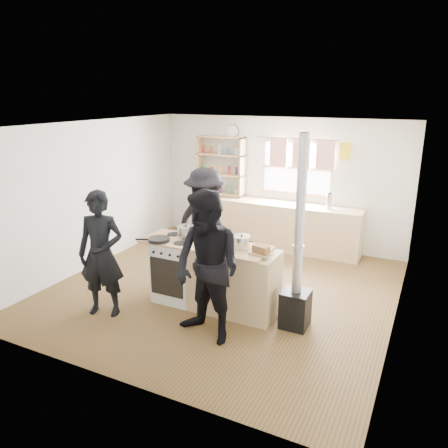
{
  "coord_description": "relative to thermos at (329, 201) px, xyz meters",
  "views": [
    {
      "loc": [
        2.76,
        -5.56,
        2.93
      ],
      "look_at": [
        0.08,
        -0.1,
        1.1
      ],
      "focal_mm": 35.0,
      "sensor_mm": 36.0,
      "label": 1
    }
  ],
  "objects": [
    {
      "name": "ground",
      "position": [
        -1.07,
        -2.22,
        -1.04
      ],
      "size": [
        5.0,
        5.0,
        0.01
      ],
      "primitive_type": "cube",
      "color": "brown",
      "rests_on": "ground"
    },
    {
      "name": "bread_board",
      "position": [
        -0.21,
        -2.83,
        -0.06
      ],
      "size": [
        0.32,
        0.26,
        0.12
      ],
      "color": "tan",
      "rests_on": "cooking_island"
    },
    {
      "name": "flue_heater",
      "position": [
        0.27,
        -2.8,
        -0.39
      ],
      "size": [
        0.35,
        0.35,
        2.5
      ],
      "color": "black",
      "rests_on": "ground"
    },
    {
      "name": "roast_tray",
      "position": [
        -0.88,
        -2.72,
        -0.07
      ],
      "size": [
        0.38,
        0.32,
        0.07
      ],
      "color": "silver",
      "rests_on": "cooking_island"
    },
    {
      "name": "thermos",
      "position": [
        0.0,
        0.0,
        0.0
      ],
      "size": [
        0.1,
        0.1,
        0.28
      ],
      "primitive_type": "cylinder",
      "color": "silver",
      "rests_on": "back_counter"
    },
    {
      "name": "stockpot_stove",
      "position": [
        -1.42,
        -2.68,
        -0.02
      ],
      "size": [
        0.25,
        0.25,
        0.2
      ],
      "color": "#B2B2B4",
      "rests_on": "cooking_island"
    },
    {
      "name": "shelving_unit",
      "position": [
        -2.27,
        0.12,
        0.47
      ],
      "size": [
        1.0,
        0.28,
        1.2
      ],
      "color": "tan",
      "rests_on": "back_counter"
    },
    {
      "name": "person_near_left",
      "position": [
        -2.19,
        -3.6,
        -0.17
      ],
      "size": [
        0.73,
        0.58,
        1.73
      ],
      "primitive_type": "imported",
      "rotation": [
        0.0,
        0.0,
        0.3
      ],
      "color": "black",
      "rests_on": "ground"
    },
    {
      "name": "back_counter",
      "position": [
        -1.07,
        0.0,
        -0.59
      ],
      "size": [
        3.4,
        0.55,
        0.9
      ],
      "primitive_type": "cube",
      "color": "#D4B17F",
      "rests_on": "ground"
    },
    {
      "name": "cooking_island",
      "position": [
        -0.92,
        -2.77,
        -0.57
      ],
      "size": [
        1.97,
        0.64,
        0.93
      ],
      "color": "silver",
      "rests_on": "ground"
    },
    {
      "name": "skillet_greens",
      "position": [
        -1.69,
        -2.97,
        -0.08
      ],
      "size": [
        0.4,
        0.4,
        0.05
      ],
      "color": "black",
      "rests_on": "cooking_island"
    },
    {
      "name": "person_far",
      "position": [
        -1.55,
        -1.86,
        -0.13
      ],
      "size": [
        1.28,
        0.89,
        1.82
      ],
      "primitive_type": "imported",
      "rotation": [
        0.0,
        0.0,
        2.95
      ],
      "color": "black",
      "rests_on": "ground"
    },
    {
      "name": "stockpot_counter",
      "position": [
        -0.54,
        -2.71,
        -0.02
      ],
      "size": [
        0.26,
        0.26,
        0.19
      ],
      "color": "silver",
      "rests_on": "cooking_island"
    },
    {
      "name": "person_near_right",
      "position": [
        -0.61,
        -3.55,
        -0.1
      ],
      "size": [
        1.07,
        0.93,
        1.87
      ],
      "primitive_type": "imported",
      "rotation": [
        0.0,
        0.0,
        -0.27
      ],
      "color": "black",
      "rests_on": "ground"
    }
  ]
}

